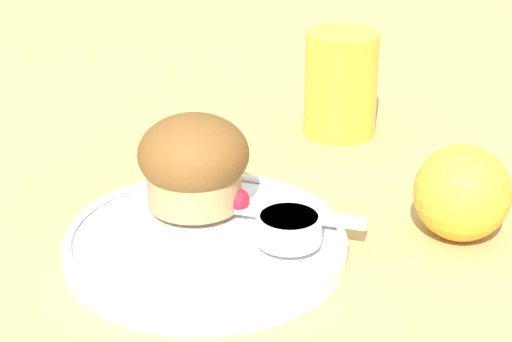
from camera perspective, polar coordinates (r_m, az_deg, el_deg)
The scene contains 8 objects.
ground_plane at distance 0.66m, azimuth -3.34°, elevation -5.02°, with size 3.00×3.00×0.00m, color tan.
plate at distance 0.65m, azimuth -3.37°, elevation -4.74°, with size 0.21×0.21×0.02m.
muffin at distance 0.67m, azimuth -4.17°, elevation 0.57°, with size 0.09×0.09×0.07m.
cream_ramekin at distance 0.62m, azimuth 2.21°, elevation -3.75°, with size 0.05×0.05×0.02m.
berry_pair at distance 0.67m, azimuth -1.81°, elevation -1.60°, with size 0.03×0.02×0.02m.
butter_knife at distance 0.66m, azimuth -0.02°, elevation -2.63°, with size 0.15×0.11×0.00m.
orange_fruit at distance 0.68m, azimuth 13.58°, elevation -1.44°, with size 0.08×0.08×0.08m.
juice_glass at distance 0.85m, azimuth 5.67°, elevation 5.82°, with size 0.07×0.07×0.10m.
Camera 1 is at (0.45, -0.35, 0.33)m, focal length 60.00 mm.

